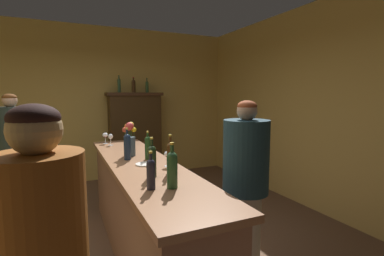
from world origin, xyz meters
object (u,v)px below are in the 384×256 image
Objects in this scene: flower_arrangement at (129,139)px; display_bottle_midleft at (134,86)px; wine_bottle_syrah at (127,146)px; wine_glass_front at (105,136)px; display_cabinet at (135,134)px; wine_bottle_riesling at (172,168)px; wine_bottle_malbec at (148,147)px; wine_bottle_merlot at (170,156)px; display_bottle_left at (119,85)px; wine_glass_mid at (168,155)px; cheese_plate at (145,164)px; bartender at (245,187)px; bar_counter at (143,210)px; wine_glass_rear at (111,137)px; display_bottle_center at (147,86)px; patron_redhead at (14,153)px; wine_bottle_rose at (151,173)px; wine_bottle_pinot at (152,160)px.

display_bottle_midleft reaches higher than flower_arrangement.
wine_bottle_syrah is 2.20× the size of wine_glass_front.
display_cabinet is 3.64m from wine_bottle_riesling.
wine_bottle_merlot reaches higher than wine_bottle_malbec.
wine_bottle_riesling is 1.14× the size of display_bottle_midleft.
display_bottle_left is (0.34, 2.36, 0.67)m from flower_arrangement.
display_bottle_midleft is at bearing 82.68° from wine_glass_mid.
cheese_plate is 0.60× the size of display_bottle_midleft.
bartender is at bearing -45.81° from wine_glass_mid.
flower_arrangement is at bearing 95.51° from bar_counter.
display_bottle_left reaches higher than flower_arrangement.
wine_bottle_riesling reaches higher than wine_glass_rear.
display_bottle_center is at bearing 69.79° from wine_bottle_syrah.
wine_glass_front reaches higher than wine_glass_mid.
display_bottle_left is 0.54m from display_bottle_center.
patron_redhead reaches higher than cheese_plate.
flower_arrangement is at bearing 100.72° from wine_bottle_merlot.
display_bottle_midleft is at bearing 180.00° from display_cabinet.
display_cabinet is 3.63m from wine_bottle_rose.
display_cabinet is 1.02× the size of patron_redhead.
display_bottle_center is (0.26, 0.00, 0.94)m from display_cabinet.
display_bottle_left is at bearing 83.93° from wine_bottle_pinot.
wine_bottle_malbec is 2.02× the size of wine_glass_mid.
display_cabinet is at bearing -0.00° from display_bottle_midleft.
wine_glass_rear is at bearing 95.94° from cheese_plate.
wine_glass_mid is 0.26m from cheese_plate.
bar_counter is 8.98× the size of wine_bottle_riesling.
display_cabinet is 0.98m from display_bottle_center.
display_cabinet is 3.02m from wine_glass_mid.
wine_glass_mid is at bearing -97.32° from display_bottle_midleft.
wine_bottle_merlot is 1.02× the size of wine_bottle_syrah.
flower_arrangement is 1.65m from patron_redhead.
wine_bottle_pinot is at bearing -131.09° from wine_glass_mid.
display_bottle_center is at bearing 77.54° from wine_bottle_merlot.
wine_bottle_pinot is 0.20× the size of patron_redhead.
wine_bottle_malbec is at bearing -18.22° from wine_bottle_syrah.
wine_bottle_riesling is at bearing -94.70° from display_bottle_left.
display_cabinet is 2.65m from wine_bottle_syrah.
bar_counter is at bearing 91.46° from cheese_plate.
bar_counter is 1.86× the size of bartender.
flower_arrangement is 2.48m from display_bottle_left.
display_bottle_center reaches higher than wine_bottle_syrah.
wine_bottle_pinot is 0.89m from flower_arrangement.
wine_bottle_pinot is 1.82m from wine_glass_front.
wine_glass_mid is at bearing -102.25° from display_bottle_center.
display_bottle_left reaches higher than bartender.
display_bottle_center reaches higher than wine_bottle_pinot.
patron_redhead is (-1.18, 1.24, -0.21)m from wine_bottle_syrah.
wine_bottle_riesling reaches higher than bar_counter.
wine_bottle_merlot is at bearing -71.36° from wine_bottle_syrah.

